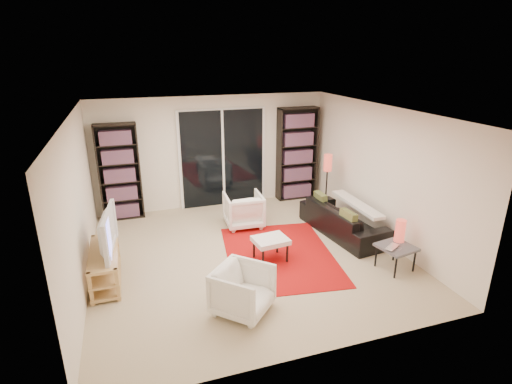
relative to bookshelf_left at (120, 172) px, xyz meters
The scene contains 20 objects.
floor 3.19m from the bookshelf_left, 50.10° to the right, with size 5.00×5.00×0.00m, color tan.
wall_back 1.97m from the bookshelf_left, ahead, with size 5.00×0.02×2.40m, color white.
wall_front 5.22m from the bookshelf_left, 68.02° to the right, with size 5.00×0.02×2.40m, color white.
wall_left 2.41m from the bookshelf_left, 103.27° to the right, with size 0.02×5.00×2.40m, color white.
wall_right 5.03m from the bookshelf_left, 27.66° to the right, with size 0.02×5.00×2.40m, color white.
ceiling 3.36m from the bookshelf_left, 50.10° to the right, with size 5.00×5.00×0.02m, color white.
sliding_door 2.16m from the bookshelf_left, ahead, with size 1.92×0.08×2.16m.
bookshelf_left is the anchor object (origin of this frame).
bookshelf_right 3.85m from the bookshelf_left, ahead, with size 0.90×0.30×2.10m.
tv_stand 2.57m from the bookshelf_left, 96.91° to the right, with size 0.40×1.25×0.50m.
tv 2.47m from the bookshelf_left, 96.45° to the right, with size 1.07×0.14×0.62m, color black.
rug 3.65m from the bookshelf_left, 45.68° to the right, with size 1.76×2.38×0.01m, color #B00D0C.
sofa 4.48m from the bookshelf_left, 28.14° to the right, with size 1.91×0.75×0.56m, color black.
armchair_back 2.59m from the bookshelf_left, 27.42° to the right, with size 0.71×0.73×0.66m, color white.
armchair_front 4.12m from the bookshelf_left, 69.28° to the right, with size 0.68×0.70×0.64m, color white.
ottoman 3.52m from the bookshelf_left, 49.41° to the right, with size 0.58×0.50×0.40m.
side_table 5.37m from the bookshelf_left, 41.04° to the right, with size 0.59×0.59×0.40m.
laptop 5.35m from the bookshelf_left, 42.21° to the right, with size 0.30×0.19×0.02m, color silver.
table_lamp 5.37m from the bookshelf_left, 38.87° to the right, with size 0.16×0.16×0.36m, color #CB3E2D.
floor_lamp 4.21m from the bookshelf_left, 14.61° to the right, with size 0.19×0.19×1.28m.
Camera 1 is at (-1.75, -5.77, 3.27)m, focal length 28.00 mm.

